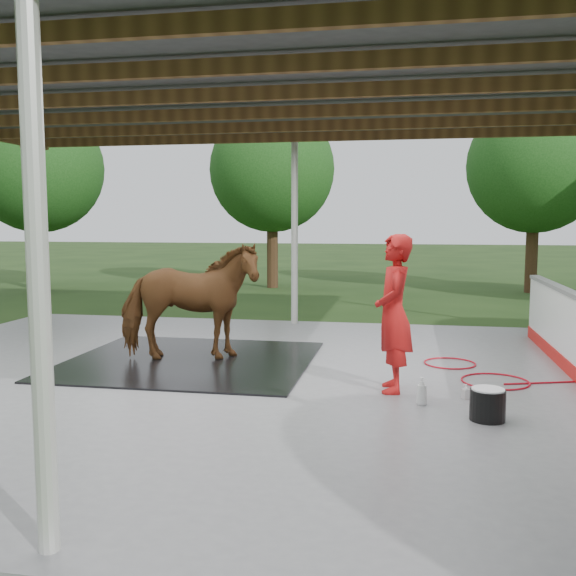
# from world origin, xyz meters

# --- Properties ---
(ground) EXTENTS (100.00, 100.00, 0.00)m
(ground) POSITION_xyz_m (0.00, 0.00, 0.00)
(ground) COLOR #1E3814
(concrete_slab) EXTENTS (12.00, 10.00, 0.05)m
(concrete_slab) POSITION_xyz_m (0.00, 0.00, 0.03)
(concrete_slab) COLOR slate
(concrete_slab) RESTS_ON ground
(pavilion_structure) EXTENTS (12.60, 10.60, 4.05)m
(pavilion_structure) POSITION_xyz_m (0.00, -0.00, 3.97)
(pavilion_structure) COLOR beige
(pavilion_structure) RESTS_ON ground
(tree_belt) EXTENTS (28.00, 28.00, 5.80)m
(tree_belt) POSITION_xyz_m (0.30, 0.90, 3.79)
(tree_belt) COLOR #382314
(tree_belt) RESTS_ON ground
(rubber_mat) EXTENTS (3.67, 3.44, 0.03)m
(rubber_mat) POSITION_xyz_m (-0.96, 0.85, 0.06)
(rubber_mat) COLOR black
(rubber_mat) RESTS_ON concrete_slab
(horse) EXTENTS (2.30, 1.46, 1.79)m
(horse) POSITION_xyz_m (-0.96, 0.85, 0.97)
(horse) COLOR brown
(horse) RESTS_ON rubber_mat
(handler) EXTENTS (0.54, 0.77, 1.99)m
(handler) POSITION_xyz_m (2.13, -0.29, 1.04)
(handler) COLOR #AA1212
(handler) RESTS_ON concrete_slab
(wash_bucket) EXTENTS (0.38, 0.38, 0.35)m
(wash_bucket) POSITION_xyz_m (3.17, -1.32, 0.23)
(wash_bucket) COLOR black
(wash_bucket) RESTS_ON concrete_slab
(soap_bottle_a) EXTENTS (0.18, 0.18, 0.33)m
(soap_bottle_a) POSITION_xyz_m (2.48, -0.86, 0.22)
(soap_bottle_a) COLOR silver
(soap_bottle_a) RESTS_ON concrete_slab
(soap_bottle_b) EXTENTS (0.11, 0.11, 0.18)m
(soap_bottle_b) POSITION_xyz_m (3.02, -0.50, 0.14)
(soap_bottle_b) COLOR #338CD8
(soap_bottle_b) RESTS_ON concrete_slab
(hose_coil) EXTENTS (2.22, 1.84, 0.02)m
(hose_coil) POSITION_xyz_m (3.27, 0.81, 0.06)
(hose_coil) COLOR #B20C1B
(hose_coil) RESTS_ON concrete_slab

